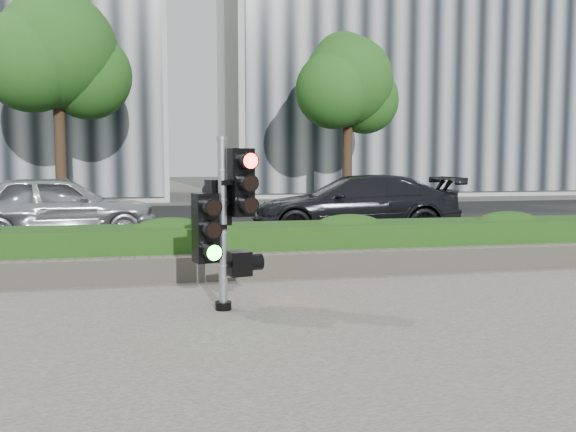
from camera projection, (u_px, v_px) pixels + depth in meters
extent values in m
plane|color=#51514C|center=(287.00, 313.00, 6.64)|extent=(120.00, 120.00, 0.00)
cube|color=#9E9389|center=(360.00, 399.00, 4.20)|extent=(16.00, 11.00, 0.03)
cube|color=black|center=(212.00, 222.00, 16.39)|extent=(60.00, 13.00, 0.02)
cube|color=gray|center=(247.00, 261.00, 9.71)|extent=(60.00, 0.25, 0.12)
cube|color=gray|center=(259.00, 266.00, 8.48)|extent=(12.00, 0.32, 0.34)
cube|color=#3C7724|center=(252.00, 247.00, 9.10)|extent=(12.00, 1.00, 0.68)
cube|color=#B7B7B2|center=(393.00, 80.00, 32.71)|extent=(18.00, 10.00, 12.00)
cylinder|color=black|center=(60.00, 150.00, 19.69)|extent=(0.36, 0.36, 4.03)
sphere|color=#234C15|center=(57.00, 50.00, 19.41)|extent=(3.74, 3.74, 3.74)
sphere|color=#234C15|center=(87.00, 76.00, 20.00)|extent=(2.88, 2.88, 2.88)
sphere|color=#234C15|center=(31.00, 61.00, 18.88)|extent=(3.17, 3.17, 3.17)
sphere|color=#234C15|center=(60.00, 27.00, 20.03)|extent=(2.59, 2.59, 2.59)
cylinder|color=black|center=(347.00, 158.00, 22.71)|extent=(0.36, 0.36, 3.58)
sphere|color=#234C15|center=(348.00, 81.00, 22.46)|extent=(3.33, 3.33, 3.33)
sphere|color=#234C15|center=(365.00, 100.00, 22.98)|extent=(2.56, 2.56, 2.56)
sphere|color=#234C15|center=(334.00, 90.00, 21.99)|extent=(2.82, 2.82, 2.82)
sphere|color=#234C15|center=(343.00, 63.00, 23.02)|extent=(2.30, 2.30, 2.30)
cylinder|color=black|center=(223.00, 306.00, 6.67)|extent=(0.18, 0.18, 0.09)
cylinder|color=gray|center=(223.00, 226.00, 6.59)|extent=(0.09, 0.09, 1.84)
cylinder|color=gray|center=(222.00, 139.00, 6.50)|extent=(0.12, 0.12, 0.04)
cube|color=#FF1107|center=(241.00, 182.00, 6.62)|extent=(0.29, 0.29, 0.74)
cube|color=#14E51E|center=(205.00, 228.00, 6.47)|extent=(0.29, 0.29, 0.74)
cube|color=black|center=(218.00, 202.00, 6.76)|extent=(0.29, 0.29, 0.50)
cube|color=orange|center=(239.00, 263.00, 6.74)|extent=(0.29, 0.29, 0.27)
imported|color=#B5B8BD|center=(58.00, 206.00, 12.80)|extent=(4.19, 2.11, 1.37)
imported|color=black|center=(355.00, 205.00, 13.52)|extent=(4.73, 2.23, 1.33)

